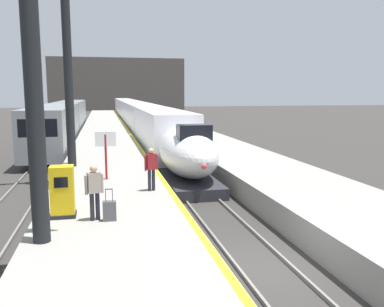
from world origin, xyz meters
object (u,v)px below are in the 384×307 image
object	(u,v)px
highspeed_train_main	(136,115)
regional_train_adjacent	(65,119)
rolling_suitcase	(109,211)
departure_info_board	(106,146)
station_column_mid	(67,47)
passenger_mid_platform	(151,166)
passenger_near_edge	(94,188)
ticket_machine_yellow	(63,194)
station_column_near	(31,3)

from	to	relation	value
highspeed_train_main	regional_train_adjacent	distance (m)	12.99
rolling_suitcase	departure_info_board	bearing A→B (deg)	90.23
station_column_mid	passenger_mid_platform	bearing A→B (deg)	-61.26
passenger_near_edge	departure_info_board	size ratio (longest dim) A/B	0.80
regional_train_adjacent	station_column_mid	distance (m)	22.74
highspeed_train_main	passenger_near_edge	size ratio (longest dim) A/B	44.83
ticket_machine_yellow	rolling_suitcase	bearing A→B (deg)	-26.50
regional_train_adjacent	station_column_near	xyz separation A→B (m)	(2.25, -33.19, 4.84)
station_column_mid	ticket_machine_yellow	xyz separation A→B (m)	(0.35, -9.04, -5.34)
highspeed_train_main	regional_train_adjacent	world-z (taller)	regional_train_adjacent
regional_train_adjacent	departure_info_board	bearing A→B (deg)	-81.35
passenger_near_edge	ticket_machine_yellow	xyz separation A→B (m)	(-0.97, 0.55, -0.25)
station_column_mid	station_column_near	bearing A→B (deg)	-89.72
station_column_near	station_column_mid	xyz separation A→B (m)	(-0.05, 11.12, 0.16)
regional_train_adjacent	rolling_suitcase	xyz separation A→B (m)	(3.94, -31.80, -0.77)
station_column_mid	regional_train_adjacent	bearing A→B (deg)	95.69
station_column_near	regional_train_adjacent	bearing A→B (deg)	93.88
regional_train_adjacent	rolling_suitcase	world-z (taller)	regional_train_adjacent
departure_info_board	highspeed_train_main	bearing A→B (deg)	83.36
highspeed_train_main	passenger_mid_platform	size ratio (longest dim) A/B	44.83
passenger_near_edge	highspeed_train_main	bearing A→B (deg)	83.75
station_column_near	passenger_mid_platform	size ratio (longest dim) A/B	5.76
station_column_near	station_column_mid	size ratio (longest dim) A/B	0.95
station_column_near	rolling_suitcase	size ratio (longest dim) A/B	9.91
highspeed_train_main	station_column_near	size ratio (longest dim) A/B	7.78
ticket_machine_yellow	station_column_mid	bearing A→B (deg)	92.22
rolling_suitcase	ticket_machine_yellow	size ratio (longest dim) A/B	0.61
regional_train_adjacent	ticket_machine_yellow	world-z (taller)	regional_train_adjacent
regional_train_adjacent	station_column_mid	xyz separation A→B (m)	(2.20, -22.07, 5.00)
station_column_near	passenger_mid_platform	distance (m)	7.71
highspeed_train_main	passenger_mid_platform	distance (m)	38.55
passenger_mid_platform	station_column_mid	bearing A→B (deg)	118.74
passenger_near_edge	passenger_mid_platform	distance (m)	3.95
passenger_near_edge	station_column_mid	bearing A→B (deg)	97.83
station_column_near	ticket_machine_yellow	bearing A→B (deg)	81.92
regional_train_adjacent	station_column_near	world-z (taller)	station_column_near
regional_train_adjacent	passenger_mid_platform	bearing A→B (deg)	-78.77
station_column_near	passenger_mid_platform	xyz separation A→B (m)	(3.37, 4.88, -4.93)
highspeed_train_main	station_column_mid	bearing A→B (deg)	-100.38
rolling_suitcase	ticket_machine_yellow	distance (m)	1.62
passenger_mid_platform	rolling_suitcase	size ratio (longest dim) A/B	1.72
regional_train_adjacent	passenger_near_edge	distance (m)	31.85
station_column_mid	passenger_near_edge	size ratio (longest dim) A/B	6.06
passenger_mid_platform	departure_info_board	distance (m)	3.10
highspeed_train_main	ticket_machine_yellow	bearing A→B (deg)	-97.66
station_column_mid	departure_info_board	distance (m)	6.13
ticket_machine_yellow	departure_info_board	size ratio (longest dim) A/B	0.75
highspeed_train_main	ticket_machine_yellow	size ratio (longest dim) A/B	47.35
ticket_machine_yellow	regional_train_adjacent	bearing A→B (deg)	94.69
regional_train_adjacent	passenger_near_edge	bearing A→B (deg)	-83.66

